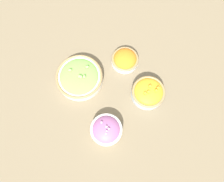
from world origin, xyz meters
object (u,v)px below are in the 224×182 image
(bowl_lettuce, at_px, (79,77))
(bowl_carrots, at_px, (125,59))
(bowl_red_onion, at_px, (106,130))
(bowl_squash, at_px, (148,92))

(bowl_lettuce, bearing_deg, bowl_carrots, -108.07)
(bowl_red_onion, height_order, bowl_lettuce, bowl_red_onion)
(bowl_red_onion, relative_size, bowl_lettuce, 0.64)
(bowl_red_onion, distance_m, bowl_carrots, 0.35)
(bowl_squash, distance_m, bowl_carrots, 0.20)
(bowl_squash, bearing_deg, bowl_carrots, -9.99)
(bowl_squash, relative_size, bowl_lettuce, 0.69)
(bowl_carrots, xyz_separation_m, bowl_lettuce, (0.07, 0.22, 0.00))
(bowl_carrots, height_order, bowl_lettuce, bowl_lettuce)
(bowl_red_onion, distance_m, bowl_lettuce, 0.28)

